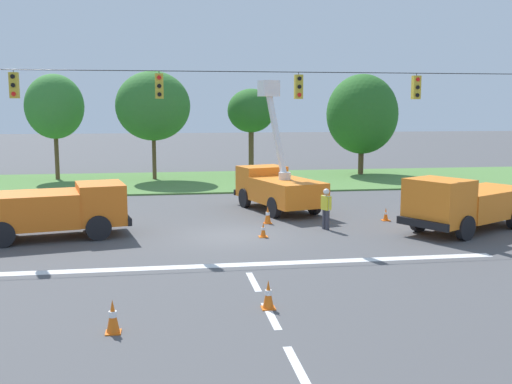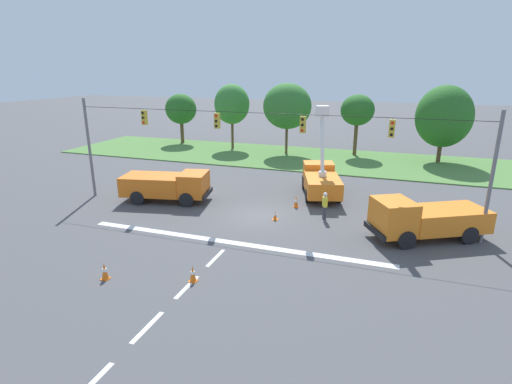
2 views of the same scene
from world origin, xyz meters
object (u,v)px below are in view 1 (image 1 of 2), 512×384
at_px(tree_east, 251,111).
at_px(traffic_cone_near_bucket, 263,230).
at_px(traffic_cone_foreground_left, 113,316).
at_px(tree_far_east, 362,114).
at_px(traffic_cone_foreground_right, 268,295).
at_px(traffic_cone_mid_left, 386,214).
at_px(tree_west, 55,107).
at_px(tree_centre, 153,106).
at_px(utility_truck_support_near, 50,209).
at_px(utility_truck_bucket_lift, 277,185).
at_px(utility_truck_support_far, 466,203).
at_px(traffic_cone_mid_right, 268,215).
at_px(road_worker, 326,206).

relative_size(tree_east, traffic_cone_near_bucket, 10.85).
xyz_separation_m(traffic_cone_foreground_left, traffic_cone_near_bucket, (5.15, 9.72, -0.11)).
height_order(tree_far_east, traffic_cone_foreground_left, tree_far_east).
distance_m(traffic_cone_foreground_right, traffic_cone_mid_left, 13.51).
xyz_separation_m(tree_west, traffic_cone_foreground_right, (10.20, -29.42, -4.87)).
relative_size(tree_centre, traffic_cone_foreground_right, 10.13).
bearing_deg(traffic_cone_near_bucket, tree_centre, 103.09).
bearing_deg(utility_truck_support_near, tree_centre, 78.41).
xyz_separation_m(utility_truck_bucket_lift, traffic_cone_foreground_left, (-6.88, -15.88, -0.91)).
relative_size(utility_truck_support_far, traffic_cone_foreground_left, 8.49).
xyz_separation_m(tree_centre, utility_truck_support_near, (-3.84, -18.72, -4.11)).
relative_size(tree_centre, traffic_cone_mid_right, 9.79).
height_order(tree_far_east, utility_truck_support_near, tree_far_east).
bearing_deg(tree_east, traffic_cone_near_bucket, -96.97).
height_order(utility_truck_bucket_lift, traffic_cone_mid_right, utility_truck_bucket_lift).
xyz_separation_m(road_worker, traffic_cone_mid_left, (3.28, 1.52, -0.71)).
distance_m(tree_east, road_worker, 20.98).
relative_size(tree_west, utility_truck_support_far, 1.10).
bearing_deg(traffic_cone_foreground_left, road_worker, 53.39).
height_order(tree_far_east, traffic_cone_mid_right, tree_far_east).
distance_m(utility_truck_support_far, traffic_cone_mid_right, 8.54).
relative_size(tree_east, utility_truck_bucket_lift, 1.01).
relative_size(tree_far_east, traffic_cone_mid_right, 9.75).
height_order(tree_east, road_worker, tree_east).
distance_m(tree_east, traffic_cone_mid_right, 19.57).
height_order(utility_truck_support_near, traffic_cone_mid_right, utility_truck_support_near).
height_order(traffic_cone_mid_left, traffic_cone_near_bucket, traffic_cone_mid_left).
xyz_separation_m(utility_truck_support_far, traffic_cone_mid_left, (-2.48, 2.69, -0.90)).
bearing_deg(tree_east, utility_truck_support_near, -118.36).
distance_m(tree_west, traffic_cone_foreground_left, 31.57).
height_order(tree_west, traffic_cone_foreground_right, tree_west).
bearing_deg(traffic_cone_foreground_right, traffic_cone_mid_left, 56.36).
bearing_deg(utility_truck_support_near, utility_truck_bucket_lift, 26.19).
bearing_deg(road_worker, utility_truck_bucket_lift, 103.28).
relative_size(traffic_cone_mid_left, traffic_cone_mid_right, 0.78).
xyz_separation_m(tree_west, traffic_cone_near_bucket, (11.49, -20.83, -4.96)).
bearing_deg(road_worker, tree_west, 126.18).
bearing_deg(traffic_cone_mid_right, tree_centre, 107.22).
relative_size(tree_far_east, road_worker, 4.36).
relative_size(utility_truck_support_far, road_worker, 3.86).
xyz_separation_m(utility_truck_support_far, road_worker, (-5.76, 1.17, -0.19)).
relative_size(utility_truck_support_far, traffic_cone_mid_right, 8.64).
height_order(tree_centre, utility_truck_support_far, tree_centre).
distance_m(utility_truck_bucket_lift, traffic_cone_foreground_left, 17.33).
xyz_separation_m(tree_west, tree_centre, (6.87, -0.95, 0.05)).
height_order(traffic_cone_foreground_right, traffic_cone_mid_left, traffic_cone_foreground_right).
xyz_separation_m(tree_far_east, traffic_cone_near_bucket, (-11.08, -20.83, -4.40)).
bearing_deg(traffic_cone_mid_right, utility_truck_support_far, -19.57).
bearing_deg(utility_truck_bucket_lift, traffic_cone_foreground_right, -101.56).
distance_m(utility_truck_support_far, traffic_cone_foreground_right, 13.16).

